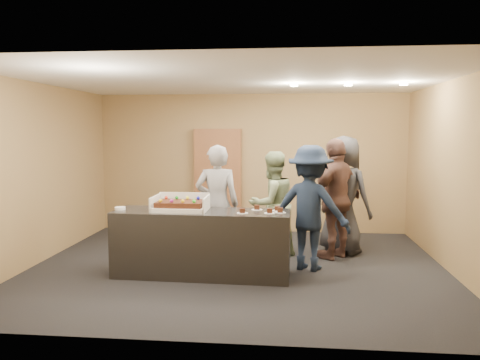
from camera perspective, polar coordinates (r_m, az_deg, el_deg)
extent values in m
plane|color=black|center=(6.98, -0.29, -10.50)|extent=(6.00, 6.00, 0.00)
plane|color=white|center=(6.74, -0.30, 12.10)|extent=(6.00, 6.00, 0.00)
cube|color=#9B7A4B|center=(9.21, 1.33, 2.05)|extent=(6.00, 0.04, 2.70)
cube|color=#9B7A4B|center=(4.27, -3.81, -2.56)|extent=(6.00, 0.04, 2.70)
cube|color=#9B7A4B|center=(7.65, -23.27, 0.75)|extent=(0.04, 5.00, 2.70)
cube|color=#9B7A4B|center=(7.07, 24.65, 0.31)|extent=(0.04, 5.00, 2.70)
cube|color=black|center=(6.49, -4.65, -7.69)|extent=(2.42, 0.77, 0.90)
cube|color=brown|center=(9.22, -2.72, -0.06)|extent=(0.92, 0.15, 2.02)
cube|color=white|center=(6.46, -7.26, -3.44)|extent=(0.72, 0.50, 0.06)
cube|color=white|center=(6.53, -10.34, -2.78)|extent=(0.02, 0.50, 0.20)
cube|color=white|center=(6.37, -4.12, -2.91)|extent=(0.02, 0.50, 0.20)
cube|color=white|center=(6.68, -6.79, -2.43)|extent=(0.72, 0.02, 0.22)
cube|color=#38170C|center=(6.45, -7.26, -2.87)|extent=(0.63, 0.43, 0.07)
sphere|color=red|center=(6.64, -8.99, -2.13)|extent=(0.05, 0.05, 0.05)
sphere|color=#18921C|center=(6.60, -7.71, -2.15)|extent=(0.05, 0.05, 0.05)
sphere|color=#FBFC1A|center=(6.57, -6.42, -2.18)|extent=(0.05, 0.05, 0.05)
sphere|color=#1A1DE0|center=(6.54, -5.11, -2.20)|extent=(0.05, 0.05, 0.05)
sphere|color=gold|center=(6.35, -9.69, -2.51)|extent=(0.05, 0.05, 0.05)
sphere|color=#BA27A9|center=(6.31, -8.35, -2.54)|extent=(0.05, 0.05, 0.05)
sphere|color=gold|center=(6.28, -7.00, -2.57)|extent=(0.05, 0.05, 0.05)
sphere|color=green|center=(6.24, -5.64, -2.60)|extent=(0.05, 0.05, 0.05)
cylinder|color=white|center=(6.68, -14.40, -3.37)|extent=(0.15, 0.15, 0.04)
cylinder|color=white|center=(6.19, 0.31, -4.05)|extent=(0.15, 0.15, 0.01)
cube|color=#38170C|center=(6.18, 0.31, -3.74)|extent=(0.07, 0.06, 0.06)
cylinder|color=white|center=(6.45, 2.08, -3.64)|extent=(0.15, 0.15, 0.01)
cube|color=#38170C|center=(6.45, 2.08, -3.34)|extent=(0.07, 0.06, 0.06)
cylinder|color=white|center=(6.19, 3.64, -4.06)|extent=(0.15, 0.15, 0.01)
cube|color=#38170C|center=(6.18, 3.64, -3.75)|extent=(0.07, 0.06, 0.06)
cylinder|color=white|center=(6.39, 4.56, -3.75)|extent=(0.15, 0.15, 0.01)
cube|color=#38170C|center=(6.38, 4.57, -3.45)|extent=(0.07, 0.06, 0.06)
cylinder|color=white|center=(6.24, 4.91, -3.98)|extent=(0.15, 0.15, 0.01)
cube|color=#38170C|center=(6.24, 4.92, -3.67)|extent=(0.07, 0.06, 0.06)
imported|color=gray|center=(6.98, -2.80, -3.01)|extent=(0.68, 0.48, 1.78)
imported|color=gray|center=(7.39, 3.93, -2.97)|extent=(1.03, 0.99, 1.67)
imported|color=#162238|center=(6.75, 8.54, -3.37)|extent=(1.31, 1.02, 1.79)
imported|color=brown|center=(7.41, 11.65, -2.26)|extent=(1.09, 1.10, 1.87)
imported|color=#29292E|center=(7.75, 12.44, -1.77)|extent=(1.11, 1.05, 1.91)
cylinder|color=#FFEAC6|center=(7.19, 6.60, 11.43)|extent=(0.12, 0.12, 0.03)
cylinder|color=#FFEAC6|center=(7.25, 13.06, 11.28)|extent=(0.12, 0.12, 0.03)
cylinder|color=#FFEAC6|center=(7.39, 19.34, 10.99)|extent=(0.12, 0.12, 0.03)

